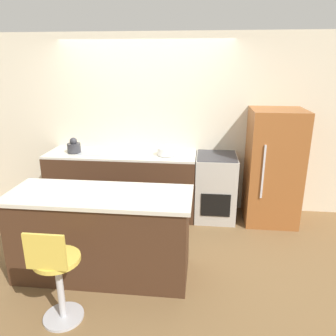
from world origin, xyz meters
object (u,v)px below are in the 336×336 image
(kettle, at_px, (74,147))
(mixing_bowl, at_px, (166,151))
(stool_chair, at_px, (57,276))
(oven_range, at_px, (215,187))
(refrigerator, at_px, (273,167))

(kettle, height_order, mixing_bowl, kettle)
(kettle, relative_size, mixing_bowl, 0.87)
(mixing_bowl, bearing_deg, kettle, -180.00)
(stool_chair, xyz_separation_m, mixing_bowl, (0.68, 2.19, 0.53))
(stool_chair, bearing_deg, oven_range, 57.98)
(oven_range, xyz_separation_m, kettle, (-2.06, -0.05, 0.56))
(refrigerator, height_order, mixing_bowl, refrigerator)
(mixing_bowl, bearing_deg, refrigerator, 1.36)
(refrigerator, relative_size, stool_chair, 1.70)
(stool_chair, bearing_deg, mixing_bowl, 72.62)
(mixing_bowl, bearing_deg, oven_range, 3.80)
(oven_range, relative_size, refrigerator, 0.59)
(oven_range, bearing_deg, kettle, -178.68)
(kettle, bearing_deg, stool_chair, -73.12)
(refrigerator, xyz_separation_m, mixing_bowl, (-1.49, -0.04, 0.19))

